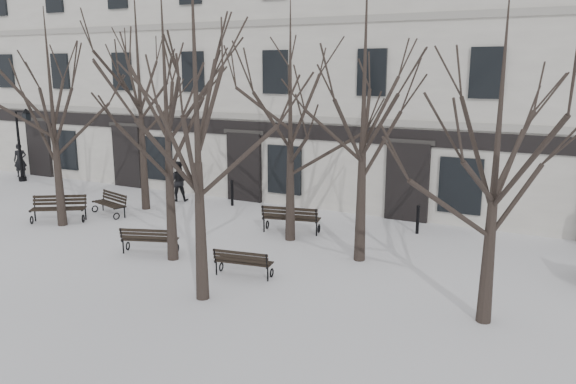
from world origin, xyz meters
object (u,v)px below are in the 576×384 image
Objects in this scene: bench_2 at (243,262)px; bench_4 at (291,218)px; tree_2 at (196,91)px; bench_0 at (59,208)px; tree_1 at (166,95)px; lamp_post at (22,140)px; tree_0 at (51,93)px; bench_3 at (110,203)px; bench_1 at (149,239)px; tree_3 at (499,128)px.

bench_4 reaches higher than bench_2.
tree_2 reaches higher than bench_0.
bench_2 is at bearing -6.29° from tree_1.
tree_2 is (2.49, -1.98, 0.21)m from tree_1.
tree_2 is at bearing -25.89° from lamp_post.
bench_0 is at bearing 147.80° from tree_0.
lamp_post reaches higher than bench_3.
tree_2 is at bearing -20.38° from tree_0.
bench_1 is (4.93, -1.04, -4.27)m from tree_0.
lamp_post reaches higher than bench_2.
tree_3 reaches higher than bench_3.
lamp_post is (-16.54, 6.27, 1.67)m from bench_2.
bench_3 reaches higher than bench_2.
tree_2 reaches higher than bench_3.
tree_0 is 9.31m from bench_4.
tree_2 reaches higher than tree_0.
tree_2 is 4.13× the size of bench_0.
bench_2 is 4.35m from bench_4.
lamp_post is at bearing -19.12° from bench_4.
lamp_post is (-8.03, 4.85, -2.63)m from tree_0.
tree_2 reaches higher than tree_1.
bench_4 is at bearing 95.52° from tree_2.
tree_1 reaches higher than bench_3.
bench_0 is 8.69m from bench_4.
bench_3 is at bearing 24.96° from bench_0.
bench_3 is 0.88× the size of bench_4.
bench_2 is 17.77m from lamp_post.
bench_1 is 5.34m from bench_3.
bench_3 is 0.50× the size of lamp_post.
tree_2 is at bearing -54.10° from bench_0.
lamp_post is at bearing 177.36° from bench_3.
tree_2 is at bearing 129.48° from bench_1.
bench_3 is at bearing -4.45° from bench_4.
bench_2 is (2.61, -0.29, -4.40)m from tree_1.
tree_3 is at bearing -15.17° from lamp_post.
tree_0 is 9.75m from lamp_post.
bench_1 is at bearing -17.10° from bench_3.
tree_0 is 3.87× the size of bench_0.
tree_0 is 14.82m from tree_3.
bench_4 reaches higher than bench_1.
tree_3 is 10.56m from bench_1.
tree_1 is 4.28× the size of bench_3.
tree_2 is 3.93× the size of bench_4.
tree_3 is at bearing -5.13° from tree_0.
tree_0 is at bearing 174.87° from tree_3.
bench_1 is (-3.45, 2.07, -4.59)m from tree_2.
tree_2 is at bearing -164.32° from tree_3.
bench_0 is 5.61m from bench_1.
bench_1 is 0.49× the size of lamp_post.
tree_1 is 1.11× the size of tree_3.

